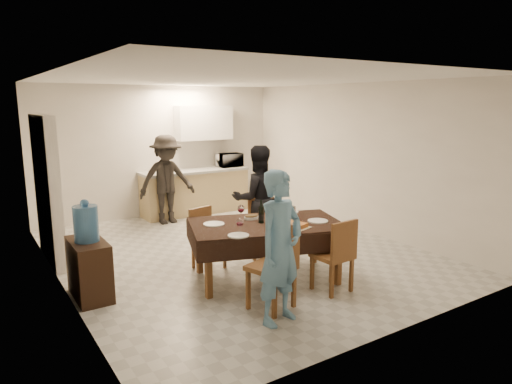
% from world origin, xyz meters
% --- Properties ---
extents(floor, '(5.00, 6.00, 0.02)m').
position_xyz_m(floor, '(0.00, 0.00, 0.00)').
color(floor, beige).
rests_on(floor, ground).
extents(ceiling, '(5.00, 6.00, 0.02)m').
position_xyz_m(ceiling, '(0.00, 0.00, 2.60)').
color(ceiling, white).
rests_on(ceiling, wall_back).
extents(wall_back, '(5.00, 0.02, 2.60)m').
position_xyz_m(wall_back, '(0.00, 3.00, 1.30)').
color(wall_back, silver).
rests_on(wall_back, floor).
extents(wall_front, '(5.00, 0.02, 2.60)m').
position_xyz_m(wall_front, '(0.00, -3.00, 1.30)').
color(wall_front, silver).
rests_on(wall_front, floor).
extents(wall_left, '(0.02, 6.00, 2.60)m').
position_xyz_m(wall_left, '(-2.50, 0.00, 1.30)').
color(wall_left, silver).
rests_on(wall_left, floor).
extents(wall_right, '(0.02, 6.00, 2.60)m').
position_xyz_m(wall_right, '(2.50, 0.00, 1.30)').
color(wall_right, silver).
rests_on(wall_right, floor).
extents(stub_partition, '(0.15, 1.40, 2.10)m').
position_xyz_m(stub_partition, '(-2.42, 1.20, 1.05)').
color(stub_partition, white).
rests_on(stub_partition, floor).
extents(kitchen_base_cabinet, '(2.20, 0.60, 0.86)m').
position_xyz_m(kitchen_base_cabinet, '(0.60, 2.68, 0.43)').
color(kitchen_base_cabinet, tan).
rests_on(kitchen_base_cabinet, floor).
extents(kitchen_worktop, '(2.24, 0.64, 0.05)m').
position_xyz_m(kitchen_worktop, '(0.60, 2.68, 0.89)').
color(kitchen_worktop, '#A3A49F').
rests_on(kitchen_worktop, kitchen_base_cabinet).
extents(upper_cabinet, '(1.20, 0.34, 0.70)m').
position_xyz_m(upper_cabinet, '(0.90, 2.82, 1.85)').
color(upper_cabinet, white).
rests_on(upper_cabinet, wall_back).
extents(dining_table, '(2.17, 1.67, 0.75)m').
position_xyz_m(dining_table, '(-0.21, -1.12, 0.71)').
color(dining_table, black).
rests_on(dining_table, floor).
extents(chair_near_left, '(0.56, 0.57, 0.53)m').
position_xyz_m(chair_near_left, '(-0.66, -1.96, 0.60)').
color(chair_near_left, brown).
rests_on(chair_near_left, floor).
extents(chair_near_right, '(0.43, 0.43, 0.49)m').
position_xyz_m(chair_near_right, '(0.24, -1.95, 0.56)').
color(chair_near_right, brown).
rests_on(chair_near_right, floor).
extents(chair_far_left, '(0.45, 0.46, 0.45)m').
position_xyz_m(chair_far_left, '(-0.66, -0.45, 0.51)').
color(chair_far_left, brown).
rests_on(chair_far_left, floor).
extents(chair_far_right, '(0.51, 0.52, 0.46)m').
position_xyz_m(chair_far_right, '(0.24, -0.45, 0.52)').
color(chair_far_right, brown).
rests_on(chair_far_right, floor).
extents(console, '(0.37, 0.74, 0.69)m').
position_xyz_m(console, '(-2.28, -0.46, 0.34)').
color(console, '#331F11').
rests_on(console, floor).
extents(water_jug, '(0.28, 0.28, 0.42)m').
position_xyz_m(water_jug, '(-2.28, -0.46, 0.90)').
color(water_jug, '#427AB4').
rests_on(water_jug, console).
extents(wine_bottle, '(0.07, 0.07, 0.30)m').
position_xyz_m(wine_bottle, '(-0.26, -1.07, 0.90)').
color(wine_bottle, black).
rests_on(wine_bottle, dining_table).
extents(water_pitcher, '(0.12, 0.12, 0.18)m').
position_xyz_m(water_pitcher, '(0.14, -1.17, 0.84)').
color(water_pitcher, white).
rests_on(water_pitcher, dining_table).
extents(savoury_tart, '(0.52, 0.45, 0.06)m').
position_xyz_m(savoury_tart, '(-0.11, -1.50, 0.78)').
color(savoury_tart, '#BD7A37').
rests_on(savoury_tart, dining_table).
extents(salad_bowl, '(0.18, 0.18, 0.07)m').
position_xyz_m(salad_bowl, '(0.09, -0.94, 0.78)').
color(salad_bowl, silver).
rests_on(salad_bowl, dining_table).
extents(mushroom_dish, '(0.19, 0.19, 0.03)m').
position_xyz_m(mushroom_dish, '(-0.26, -0.84, 0.76)').
color(mushroom_dish, silver).
rests_on(mushroom_dish, dining_table).
extents(wine_glass_a, '(0.09, 0.09, 0.19)m').
position_xyz_m(wine_glass_a, '(-0.76, -1.37, 0.84)').
color(wine_glass_a, white).
rests_on(wine_glass_a, dining_table).
extents(wine_glass_b, '(0.08, 0.08, 0.18)m').
position_xyz_m(wine_glass_b, '(0.34, -0.87, 0.84)').
color(wine_glass_b, white).
rests_on(wine_glass_b, dining_table).
extents(wine_glass_c, '(0.09, 0.09, 0.21)m').
position_xyz_m(wine_glass_c, '(-0.41, -0.82, 0.85)').
color(wine_glass_c, white).
rests_on(wine_glass_c, dining_table).
extents(plate_near_left, '(0.25, 0.25, 0.01)m').
position_xyz_m(plate_near_left, '(-0.81, -1.42, 0.76)').
color(plate_near_left, silver).
rests_on(plate_near_left, dining_table).
extents(plate_near_right, '(0.26, 0.26, 0.02)m').
position_xyz_m(plate_near_right, '(0.39, -1.42, 0.76)').
color(plate_near_right, silver).
rests_on(plate_near_right, dining_table).
extents(plate_far_left, '(0.27, 0.27, 0.02)m').
position_xyz_m(plate_far_left, '(-0.81, -0.82, 0.76)').
color(plate_far_left, silver).
rests_on(plate_far_left, dining_table).
extents(plate_far_right, '(0.24, 0.24, 0.01)m').
position_xyz_m(plate_far_right, '(0.39, -0.82, 0.75)').
color(plate_far_right, silver).
rests_on(plate_far_right, dining_table).
extents(microwave, '(0.51, 0.35, 0.28)m').
position_xyz_m(microwave, '(1.42, 2.68, 1.05)').
color(microwave, white).
rests_on(microwave, kitchen_worktop).
extents(person_near, '(0.66, 0.52, 1.61)m').
position_xyz_m(person_near, '(-0.76, -2.17, 0.80)').
color(person_near, '#5E91B7').
rests_on(person_near, floor).
extents(person_far, '(0.94, 0.82, 1.63)m').
position_xyz_m(person_far, '(0.34, -0.07, 0.82)').
color(person_far, black).
rests_on(person_far, floor).
extents(person_kitchen, '(1.08, 0.62, 1.68)m').
position_xyz_m(person_kitchen, '(-0.20, 2.23, 0.84)').
color(person_kitchen, black).
rests_on(person_kitchen, floor).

